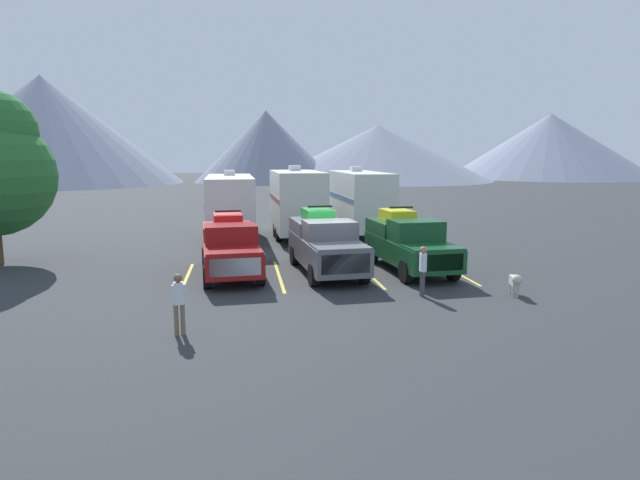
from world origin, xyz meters
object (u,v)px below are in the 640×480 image
Objects in this scene: pickup_truck_c at (408,242)px; camper_trailer_c at (360,199)px; camper_trailer_b at (297,201)px; person_b at (179,300)px; camper_trailer_a at (230,203)px; pickup_truck_b at (325,243)px; pickup_truck_a at (230,246)px; dog at (515,281)px; person_a at (423,268)px.

pickup_truck_c is 0.68× the size of camper_trailer_c.
camper_trailer_b is 16.50m from person_b.
pickup_truck_b is at bearing -67.28° from camper_trailer_a.
pickup_truck_c is (7.10, -0.17, 0.04)m from pickup_truck_a.
pickup_truck_c is 10.79m from person_b.
camper_trailer_a is 9.69× the size of dog.
person_a is at bearing -100.72° from pickup_truck_c.
person_b is at bearing -99.46° from pickup_truck_a.
pickup_truck_a is 0.66× the size of camper_trailer_c.
pickup_truck_a reaches higher than person_a.
camper_trailer_a reaches higher than pickup_truck_c.
pickup_truck_a reaches higher than dog.
person_a is (2.81, -12.97, -1.15)m from camper_trailer_b.
pickup_truck_c is 5.10m from dog.
pickup_truck_c is at bearing -0.51° from pickup_truck_b.
camper_trailer_b reaches higher than pickup_truck_c.
pickup_truck_c is at bearing -51.88° from camper_trailer_a.
pickup_truck_b is 3.68× the size of person_b.
camper_trailer_c reaches higher than person_a.
camper_trailer_c reaches higher than dog.
pickup_truck_c is 11.76m from camper_trailer_a.
pickup_truck_c is at bearing -67.95° from camper_trailer_b.
camper_trailer_c is 9.39× the size of dog.
person_a is (-0.78, -4.11, -0.19)m from pickup_truck_c.
person_b is at bearing -116.96° from camper_trailer_c.
pickup_truck_c is 3.47× the size of person_a.
camper_trailer_c reaches higher than person_b.
pickup_truck_a is 7.10m from pickup_truck_c.
camper_trailer_a reaches higher than pickup_truck_b.
person_b is (-8.40, -16.52, -1.14)m from camper_trailer_c.
camper_trailer_c is at bearing 89.27° from pickup_truck_c.
dog is (5.66, -4.56, -0.66)m from pickup_truck_b.
camper_trailer_b is at bearing 67.99° from pickup_truck_a.
pickup_truck_c is (3.39, -0.03, -0.03)m from pickup_truck_b.
person_b is (-4.69, -15.78, -1.18)m from camper_trailer_b.
camper_trailer_b is (-0.20, 8.83, 0.93)m from pickup_truck_b.
person_b is 10.83m from dog.
camper_trailer_c is 13.79m from person_a.
camper_trailer_c is at bearing 52.57° from pickup_truck_a.
camper_trailer_a is 1.03× the size of camper_trailer_c.
dog is at bearing -26.61° from pickup_truck_a.
pickup_truck_b is 1.03× the size of pickup_truck_c.
pickup_truck_b is 7.30m from dog.
person_b is at bearing -125.17° from pickup_truck_b.
pickup_truck_b reaches higher than person_a.
camper_trailer_a is 16.21m from person_b.
camper_trailer_b reaches higher than dog.
person_a is 3.11m from dog.
pickup_truck_c reaches higher than dog.
pickup_truck_b is 6.56× the size of dog.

